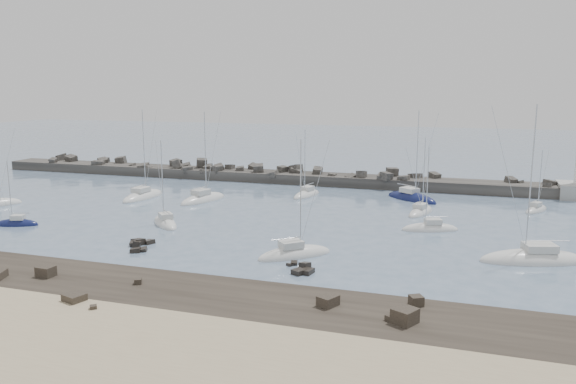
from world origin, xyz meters
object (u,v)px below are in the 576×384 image
object	(u,v)px
sailboat_3	(203,200)
sailboat_11	(536,210)
sailboat_10	(533,260)
sailboat_1	(143,197)
sailboat_2	(16,224)
sailboat_4	(165,223)
sailboat_8	(430,229)
sailboat_6	(294,255)
sailboat_7	(411,199)
sailboat_5	(307,195)
sailboat_9	(421,212)

from	to	relation	value
sailboat_3	sailboat_11	world-z (taller)	sailboat_3
sailboat_3	sailboat_10	xyz separation A→B (m)	(46.23, -17.78, -0.01)
sailboat_1	sailboat_2	distance (m)	21.77
sailboat_4	sailboat_10	xyz separation A→B (m)	(43.94, -2.32, 0.00)
sailboat_8	sailboat_6	bearing A→B (deg)	-129.13
sailboat_11	sailboat_2	bearing A→B (deg)	-155.11
sailboat_11	sailboat_4	bearing A→B (deg)	-153.12
sailboat_7	sailboat_11	xyz separation A→B (m)	(17.99, -3.11, -0.02)
sailboat_10	sailboat_11	distance (m)	26.13
sailboat_7	sailboat_3	bearing A→B (deg)	-159.94
sailboat_3	sailboat_7	xyz separation A→B (m)	(30.98, 11.31, -0.01)
sailboat_4	sailboat_8	distance (m)	33.81
sailboat_5	sailboat_2	bearing A→B (deg)	-134.29
sailboat_3	sailboat_4	xyz separation A→B (m)	(2.29, -15.46, -0.01)
sailboat_8	sailboat_9	xyz separation A→B (m)	(-1.96, 9.43, -0.00)
sailboat_1	sailboat_6	bearing A→B (deg)	-34.84
sailboat_2	sailboat_6	xyz separation A→B (m)	(38.22, -1.75, 0.01)
sailboat_4	sailboat_10	distance (m)	44.00
sailboat_9	sailboat_2	bearing A→B (deg)	-154.49
sailboat_1	sailboat_3	world-z (taller)	sailboat_1
sailboat_4	sailboat_9	world-z (taller)	sailboat_4
sailboat_5	sailboat_7	distance (m)	16.85
sailboat_6	sailboat_9	xyz separation A→B (m)	(10.82, 25.15, -0.02)
sailboat_4	sailboat_9	bearing A→B (deg)	28.79
sailboat_2	sailboat_8	distance (m)	52.89
sailboat_7	sailboat_2	bearing A→B (deg)	-144.66
sailboat_2	sailboat_7	xyz separation A→B (m)	(46.75, 33.15, 0.02)
sailboat_8	sailboat_2	bearing A→B (deg)	-164.68
sailboat_1	sailboat_11	distance (m)	59.99
sailboat_3	sailboat_6	xyz separation A→B (m)	(22.45, -23.58, -0.01)
sailboat_4	sailboat_5	world-z (taller)	sailboat_4
sailboat_3	sailboat_11	xyz separation A→B (m)	(48.97, 8.20, -0.02)
sailboat_8	sailboat_10	bearing A→B (deg)	-42.05
sailboat_2	sailboat_7	world-z (taller)	sailboat_7
sailboat_3	sailboat_6	world-z (taller)	sailboat_3
sailboat_9	sailboat_7	bearing A→B (deg)	103.23
sailboat_6	sailboat_11	xyz separation A→B (m)	(26.52, 31.79, -0.01)
sailboat_2	sailboat_10	distance (m)	62.13
sailboat_7	sailboat_11	world-z (taller)	sailboat_7
sailboat_3	sailboat_11	distance (m)	49.65
sailboat_10	sailboat_9	bearing A→B (deg)	123.80
sailboat_3	sailboat_9	bearing A→B (deg)	2.70
sailboat_6	sailboat_8	distance (m)	20.26
sailboat_7	sailboat_4	bearing A→B (deg)	-136.98
sailboat_8	sailboat_11	xyz separation A→B (m)	(13.73, 16.07, 0.00)
sailboat_7	sailboat_10	world-z (taller)	sailboat_10
sailboat_7	sailboat_10	xyz separation A→B (m)	(15.25, -29.09, -0.00)
sailboat_6	sailboat_7	bearing A→B (deg)	76.26
sailboat_2	sailboat_5	xyz separation A→B (m)	(30.07, 30.83, 0.01)
sailboat_2	sailboat_7	distance (m)	57.31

